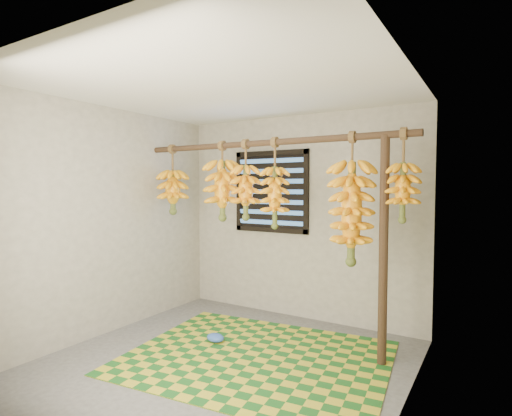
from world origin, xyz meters
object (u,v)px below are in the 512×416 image
Objects in this scene: support_post at (383,251)px; plastic_bag at (215,338)px; banana_bunch_d at (275,197)px; woven_mat at (257,357)px; banana_bunch_a at (173,192)px; banana_bunch_f at (403,192)px; banana_bunch_c at (246,192)px; banana_bunch_e at (351,213)px; banana_bunch_b at (222,190)px.

support_post is 10.08× the size of plastic_bag.
plastic_bag is 1.53m from banana_bunch_d.
woven_mat is at bearing -9.18° from plastic_bag.
plastic_bag is 1.74m from banana_bunch_a.
banana_bunch_f is (2.59, -0.00, 0.01)m from banana_bunch_a.
banana_bunch_f reaches higher than plastic_bag.
banana_bunch_c is at bearing 70.87° from plastic_bag.
support_post is at bearing 13.37° from plastic_bag.
banana_bunch_c is at bearing 180.00° from banana_bunch_f.
woven_mat is at bearing -147.79° from banana_bunch_e.
support_post reaches higher than woven_mat.
support_post is 1.49m from woven_mat.
plastic_bag is 1.53m from banana_bunch_b.
support_post is 1.85m from plastic_bag.
banana_bunch_e is (0.72, 0.45, 1.32)m from woven_mat.
woven_mat is 2.53× the size of banana_bunch_d.
banana_bunch_d is 1.22m from banana_bunch_f.
plastic_bag is (-1.54, -0.37, -0.95)m from support_post.
plastic_bag is 1.83m from banana_bunch_e.
banana_bunch_b and banana_bunch_d have the same top height.
banana_bunch_a is 0.88× the size of banana_bunch_d.
banana_bunch_a and banana_bunch_e have the same top height.
banana_bunch_c and banana_bunch_f have the same top height.
banana_bunch_d and banana_bunch_f have the same top height.
banana_bunch_b and banana_bunch_e have the same top height.
support_post is 1.79m from banana_bunch_b.
support_post is 2.53× the size of banana_bunch_f.
banana_bunch_c is 1.57m from banana_bunch_f.
banana_bunch_e is at bearing 0.00° from banana_bunch_a.
banana_bunch_f is (1.16, 0.45, 1.51)m from woven_mat.
banana_bunch_c is 0.92× the size of banana_bunch_d.
woven_mat is at bearing -82.01° from banana_bunch_d.
banana_bunch_b is at bearing 180.00° from banana_bunch_c.
support_post is 2.49m from banana_bunch_a.
banana_bunch_e is 0.48m from banana_bunch_f.
banana_bunch_a is (-0.89, 0.37, 1.45)m from plastic_bag.
banana_bunch_d is at bearing 180.00° from support_post.
banana_bunch_b and banana_bunch_c have the same top height.
banana_bunch_f is (1.22, 0.00, 0.06)m from banana_bunch_d.
banana_bunch_d is (-0.06, 0.45, 1.45)m from woven_mat.
banana_bunch_f reaches higher than woven_mat.
banana_bunch_f is at bearing 0.00° from banana_bunch_b.
banana_bunch_d is at bearing 0.00° from banana_bunch_c.
banana_bunch_f reaches higher than support_post.
banana_bunch_d is 1.14× the size of banana_bunch_f.
banana_bunch_a is 0.67× the size of banana_bunch_e.
banana_bunch_c is at bearing 180.00° from support_post.
support_post is 0.43m from banana_bunch_e.
banana_bunch_b is at bearing 180.00° from banana_bunch_f.
woven_mat is 2.71× the size of banana_bunch_b.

